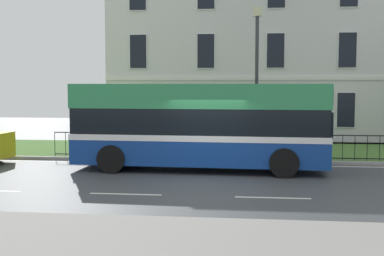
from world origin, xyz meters
The scene contains 6 objects.
ground_plane centered at (0.00, 1.11, -0.01)m, with size 60.00×56.00×0.18m.
georgian_townhouse centered at (2.62, 15.31, 6.13)m, with size 17.67×9.75×11.94m.
iron_verge_railing centered at (2.62, 4.40, 0.62)m, with size 18.12×0.04×0.97m.
single_decker_bus centered at (-0.34, 2.48, 1.59)m, with size 8.85×2.89×3.02m.
street_lamp_post centered at (1.63, 5.29, 3.55)m, with size 0.36×0.24×5.91m.
litter_bin centered at (-3.50, 5.08, 0.70)m, with size 0.50×0.50×1.16m.
Camera 1 is at (1.37, -15.28, 3.03)m, focal length 47.78 mm.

